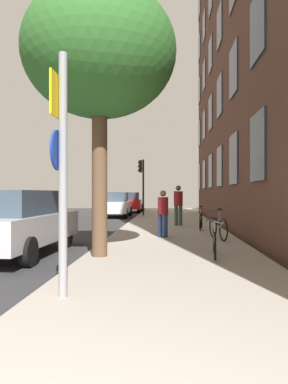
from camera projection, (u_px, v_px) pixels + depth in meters
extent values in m
plane|color=#332D28|center=(93.00, 228.00, 15.99)|extent=(41.80, 41.80, 0.00)
cube|color=#2D2D30|center=(47.00, 228.00, 16.13)|extent=(7.00, 38.00, 0.01)
cube|color=#9E9389|center=(171.00, 227.00, 15.76)|extent=(4.20, 38.00, 0.12)
cube|color=#2D3847|center=(258.00, 147.00, 9.78)|extent=(0.06, 1.56, 1.88)
cube|color=#2D3847|center=(234.00, 159.00, 13.34)|extent=(0.06, 1.56, 1.88)
cube|color=#2D3847|center=(220.00, 166.00, 16.90)|extent=(0.06, 1.56, 1.88)
cube|color=#2D3847|center=(211.00, 171.00, 20.47)|extent=(0.06, 1.56, 1.88)
cube|color=#2D3847|center=(204.00, 174.00, 24.03)|extent=(0.06, 1.56, 1.88)
cube|color=#2D3847|center=(199.00, 177.00, 27.59)|extent=(0.06, 1.56, 1.88)
cube|color=#2D3847|center=(258.00, 25.00, 9.79)|extent=(0.06, 1.56, 1.88)
cube|color=#2D3847|center=(234.00, 70.00, 13.35)|extent=(0.06, 1.56, 1.88)
cube|color=#2D3847|center=(220.00, 96.00, 16.91)|extent=(0.06, 1.56, 1.88)
cube|color=#2D3847|center=(211.00, 113.00, 20.48)|extent=(0.06, 1.56, 1.88)
cube|color=#2D3847|center=(204.00, 125.00, 24.04)|extent=(0.06, 1.56, 1.88)
cube|color=#2D3847|center=(199.00, 134.00, 27.61)|extent=(0.06, 1.56, 1.88)
cube|color=#2D3847|center=(220.00, 26.00, 16.93)|extent=(0.06, 1.56, 1.88)
cube|color=#2D3847|center=(211.00, 55.00, 20.49)|extent=(0.06, 1.56, 1.88)
cube|color=#2D3847|center=(204.00, 75.00, 24.05)|extent=(0.06, 1.56, 1.88)
cube|color=#2D3847|center=(199.00, 91.00, 27.62)|extent=(0.06, 1.56, 1.88)
cube|color=#2D3847|center=(204.00, 26.00, 24.07)|extent=(0.06, 1.56, 1.88)
cube|color=#2D3847|center=(199.00, 48.00, 27.63)|extent=(0.06, 1.56, 1.88)
cube|color=#2D3847|center=(199.00, 5.00, 27.64)|extent=(0.06, 1.56, 1.88)
cylinder|color=gray|center=(63.00, 175.00, 4.96)|extent=(0.12, 0.12, 3.40)
cube|color=yellow|center=(57.00, 97.00, 4.97)|extent=(0.03, 0.60, 0.60)
cylinder|color=#14339E|center=(57.00, 150.00, 4.97)|extent=(0.03, 0.56, 0.56)
cylinder|color=black|center=(143.00, 187.00, 23.41)|extent=(0.12, 0.12, 3.66)
cube|color=black|center=(141.00, 166.00, 23.43)|extent=(0.20, 0.24, 0.80)
sphere|color=red|center=(139.00, 162.00, 23.44)|extent=(0.16, 0.16, 0.16)
sphere|color=#523707|center=(139.00, 166.00, 23.44)|extent=(0.16, 0.16, 0.16)
sphere|color=#083E11|center=(139.00, 170.00, 23.44)|extent=(0.16, 0.16, 0.16)
cylinder|color=brown|center=(100.00, 177.00, 8.17)|extent=(0.35, 0.35, 3.61)
ellipsoid|color=#2D6628|center=(100.00, 53.00, 8.18)|extent=(3.52, 3.52, 2.99)
torus|color=black|center=(214.00, 240.00, 8.61)|extent=(0.10, 0.61, 0.61)
torus|color=black|center=(215.00, 246.00, 7.66)|extent=(0.10, 0.61, 0.61)
cylinder|color=#99999E|center=(214.00, 236.00, 8.14)|extent=(0.13, 0.82, 0.04)
cylinder|color=#99999E|center=(215.00, 240.00, 7.90)|extent=(0.10, 0.50, 0.27)
cylinder|color=#99999E|center=(215.00, 226.00, 8.00)|extent=(0.04, 0.04, 0.28)
cube|color=black|center=(215.00, 219.00, 8.00)|extent=(0.10, 0.24, 0.06)
cylinder|color=#4C4C4C|center=(214.00, 220.00, 8.61)|extent=(0.42, 0.07, 0.03)
torus|color=black|center=(213.00, 227.00, 11.63)|extent=(0.18, 0.67, 0.68)
torus|color=black|center=(223.00, 230.00, 10.69)|extent=(0.18, 0.67, 0.68)
cylinder|color=#99999E|center=(218.00, 222.00, 11.16)|extent=(0.21, 0.80, 0.04)
cylinder|color=#99999E|center=(221.00, 226.00, 10.92)|extent=(0.14, 0.49, 0.27)
cylinder|color=#99999E|center=(220.00, 215.00, 11.02)|extent=(0.04, 0.04, 0.28)
cube|color=black|center=(220.00, 209.00, 11.02)|extent=(0.10, 0.24, 0.06)
cylinder|color=#4C4C4C|center=(213.00, 211.00, 11.63)|extent=(0.42, 0.11, 0.03)
torus|color=black|center=(202.00, 220.00, 14.70)|extent=(0.13, 0.65, 0.65)
torus|color=black|center=(200.00, 222.00, 13.68)|extent=(0.13, 0.65, 0.65)
cylinder|color=#C68C19|center=(201.00, 217.00, 14.19)|extent=(0.17, 0.88, 0.04)
cylinder|color=#C68C19|center=(201.00, 219.00, 13.93)|extent=(0.12, 0.54, 0.29)
cylinder|color=#C68C19|center=(201.00, 211.00, 14.04)|extent=(0.04, 0.04, 0.28)
cube|color=black|center=(201.00, 207.00, 14.04)|extent=(0.10, 0.24, 0.06)
cylinder|color=#4C4C4C|center=(202.00, 208.00, 14.70)|extent=(0.42, 0.09, 0.03)
cylinder|color=navy|center=(160.00, 226.00, 11.72)|extent=(0.14, 0.14, 0.75)
cylinder|color=navy|center=(166.00, 226.00, 11.71)|extent=(0.14, 0.14, 0.75)
cylinder|color=maroon|center=(163.00, 206.00, 11.72)|extent=(0.49, 0.49, 0.56)
sphere|color=#936B4C|center=(163.00, 193.00, 11.72)|extent=(0.20, 0.20, 0.20)
cylinder|color=#33594C|center=(176.00, 216.00, 15.94)|extent=(0.16, 0.16, 0.87)
cylinder|color=#33594C|center=(180.00, 216.00, 15.93)|extent=(0.16, 0.16, 0.87)
cylinder|color=maroon|center=(178.00, 199.00, 15.94)|extent=(0.41, 0.41, 0.66)
sphere|color=brown|center=(178.00, 188.00, 15.94)|extent=(0.24, 0.24, 0.24)
cube|color=#B7B7BC|center=(19.00, 228.00, 8.93)|extent=(1.93, 4.45, 0.70)
cube|color=#384756|center=(15.00, 203.00, 8.72)|extent=(1.57, 2.51, 0.60)
cylinder|color=black|center=(12.00, 235.00, 10.39)|extent=(0.22, 0.64, 0.64)
cylinder|color=black|center=(66.00, 236.00, 10.28)|extent=(0.22, 0.64, 0.64)
cylinder|color=black|center=(28.00, 252.00, 7.48)|extent=(0.22, 0.64, 0.64)
cube|color=silver|center=(115.00, 207.00, 23.19)|extent=(1.96, 4.21, 0.70)
cube|color=#384756|center=(114.00, 197.00, 22.98)|extent=(1.62, 2.37, 0.60)
cylinder|color=black|center=(105.00, 211.00, 24.58)|extent=(0.22, 0.64, 0.64)
cylinder|color=black|center=(130.00, 211.00, 24.46)|extent=(0.22, 0.64, 0.64)
cylinder|color=black|center=(98.00, 213.00, 21.91)|extent=(0.22, 0.64, 0.64)
cylinder|color=black|center=(126.00, 213.00, 21.80)|extent=(0.22, 0.64, 0.64)
cube|color=red|center=(130.00, 204.00, 28.89)|extent=(2.00, 4.10, 0.70)
cube|color=#2D3847|center=(130.00, 196.00, 28.69)|extent=(1.63, 2.32, 0.60)
cylinder|color=black|center=(122.00, 208.00, 30.22)|extent=(0.22, 0.64, 0.64)
cylinder|color=black|center=(141.00, 208.00, 30.12)|extent=(0.22, 0.64, 0.64)
cylinder|color=black|center=(118.00, 209.00, 27.66)|extent=(0.22, 0.64, 0.64)
cylinder|color=black|center=(139.00, 209.00, 27.55)|extent=(0.22, 0.64, 0.64)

